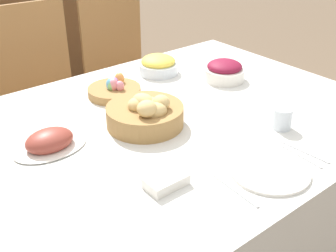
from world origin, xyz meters
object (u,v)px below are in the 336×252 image
egg_basket (114,90)px  knife (299,155)px  ham_platter (50,142)px  chair_far_right (125,71)px  sideboard (35,49)px  pineapple_bowl (158,65)px  fork (235,190)px  butter_dish (166,181)px  dinner_plate (269,171)px  beet_salad_bowl (224,71)px  chair_far_center (44,93)px  drinking_cup (282,118)px  spoon (304,152)px  bread_basket (146,114)px

egg_basket → knife: (0.21, -0.75, -0.02)m
ham_platter → chair_far_right: bearing=45.3°
sideboard → pineapple_bowl: bearing=-88.9°
sideboard → pineapple_bowl: (0.03, -1.42, 0.29)m
pineapple_bowl → fork: size_ratio=1.04×
ham_platter → pineapple_bowl: 0.74m
chair_far_right → egg_basket: bearing=-128.2°
ham_platter → butter_dish: (0.17, -0.40, -0.01)m
dinner_plate → sideboard: bearing=84.9°
beet_salad_bowl → fork: bearing=-133.2°
chair_far_center → ham_platter: size_ratio=4.02×
pineapple_bowl → drinking_cup: 0.69m
beet_salad_bowl → knife: beet_salad_bowl is taller
chair_far_right → dinner_plate: chair_far_right is taller
chair_far_center → pineapple_bowl: chair_far_center is taller
chair_far_center → drinking_cup: chair_far_center is taller
egg_basket → knife: bearing=-74.6°
spoon → butter_dish: bearing=159.1°
drinking_cup → fork: bearing=-159.3°
pineapple_bowl → beet_salad_bowl: size_ratio=1.01×
ham_platter → pineapple_bowl: bearing=23.8°
sideboard → knife: 2.27m
knife → chair_far_center: bearing=104.0°
bread_basket → knife: (0.26, -0.46, -0.05)m
chair_far_center → egg_basket: bearing=-82.4°
dinner_plate → drinking_cup: (0.25, 0.15, 0.03)m
pineapple_bowl → drinking_cup: size_ratio=2.38×
bread_basket → fork: bread_basket is taller
chair_far_right → pineapple_bowl: bearing=-110.0°
pineapple_bowl → butter_dish: pineapple_bowl is taller
chair_far_right → beet_salad_bowl: 0.86m
chair_far_right → pineapple_bowl: chair_far_right is taller
egg_basket → knife: 0.78m
pineapple_bowl → beet_salad_bowl: bearing=-54.5°
bread_basket → pineapple_bowl: bread_basket is taller
egg_basket → fork: 0.76m
chair_far_right → beet_salad_bowl: size_ratio=5.44×
dinner_plate → spoon: dinner_plate is taller
bread_basket → butter_dish: bearing=-117.4°
chair_far_right → ham_platter: chair_far_right is taller
sideboard → butter_dish: size_ratio=10.32×
knife → spoon: bearing=3.7°
beet_salad_bowl → butter_dish: bearing=-147.0°
fork → drinking_cup: bearing=24.4°
beet_salad_bowl → egg_basket: bearing=160.4°
chair_far_center → dinner_plate: (0.11, -1.41, 0.21)m
drinking_cup → ham_platter: bearing=150.9°
beet_salad_bowl → dinner_plate: size_ratio=0.75×
fork → ham_platter: bearing=123.1°
spoon → drinking_cup: 0.17m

